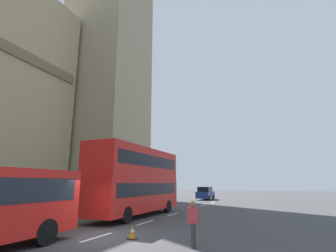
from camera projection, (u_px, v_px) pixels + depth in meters
The scene contains 6 objects.
ground_plane at pixel (97, 237), 11.32m from camera, with size 160.00×160.00×0.00m, color #424244.
lane_centre_marking at pixel (145, 223), 15.45m from camera, with size 39.00×0.16×0.01m.
double_decker_bus at pixel (137, 178), 18.96m from camera, with size 10.02×2.54×4.90m.
sedan_lead at pixel (205, 193), 37.48m from camera, with size 4.40×1.86×1.85m.
traffic_cone_middle at pixel (132, 232), 11.02m from camera, with size 0.36×0.36×0.58m.
pedestrian_near_cones at pixel (193, 222), 9.66m from camera, with size 0.36×0.43×1.69m.
Camera 1 is at (-9.98, -7.59, 2.35)m, focal length 27.12 mm.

